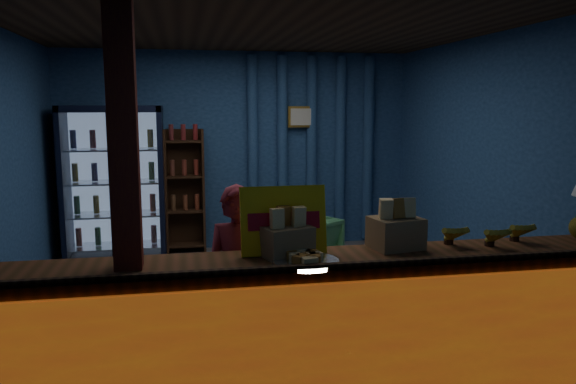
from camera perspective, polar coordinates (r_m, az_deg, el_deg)
ground at (r=5.62m, az=-2.76°, el=-10.98°), size 4.60×4.60×0.00m
room_walls at (r=5.30m, az=-2.88°, el=5.18°), size 4.60×4.60×4.60m
counter at (r=3.70m, az=1.44°, el=-13.91°), size 4.40×0.57×0.99m
support_post at (r=3.41m, az=-16.06°, el=-1.74°), size 0.16×0.16×2.60m
beverage_cooler at (r=7.27m, az=-17.16°, el=0.76°), size 1.20×0.62×1.90m
bottle_shelf at (r=7.38m, az=-10.43°, el=0.03°), size 0.50×0.28×1.60m
curtain_folds at (r=7.60m, az=2.41°, el=4.26°), size 1.74×0.14×2.50m
framed_picture at (r=7.51m, az=1.38°, el=7.64°), size 0.36×0.04×0.28m
shopkeeper at (r=4.02m, az=-5.08°, el=-8.98°), size 0.57×0.46×1.36m
green_chair at (r=6.90m, az=2.29°, el=-4.86°), size 0.82×0.82×0.55m
side_table at (r=7.03m, az=-2.89°, el=-4.87°), size 0.62×0.54×0.57m
yellow_sign at (r=3.61m, az=-0.46°, el=-2.91°), size 0.56×0.12×0.44m
snack_box_left at (r=3.58m, az=-0.24°, el=-4.77°), size 0.36×0.33×0.32m
snack_box_centre at (r=3.85m, az=10.89°, el=-3.86°), size 0.36×0.32×0.34m
pastry_tray at (r=3.44m, az=1.80°, el=-6.92°), size 0.41×0.41×0.07m
banana_bunches at (r=4.11m, az=19.62°, el=-4.01°), size 0.73×0.29×0.16m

